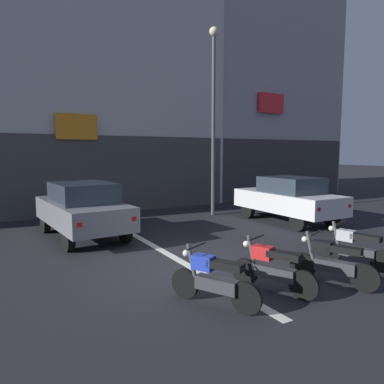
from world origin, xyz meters
The scene contains 12 objects.
ground_plane centered at (0.00, 0.00, 0.00)m, with size 120.00×120.00×0.00m, color #232328.
lane_centre_line centered at (0.00, 6.00, 0.00)m, with size 0.20×18.00×0.01m, color silver.
building_mid_block centered at (0.88, 12.17, 8.24)m, with size 10.81×8.88×16.51m.
building_far_right centered at (10.46, 12.17, 8.81)m, with size 9.29×8.63×17.65m.
car_grey_crossing_near centered at (-1.42, 3.90, 0.89)m, with size 2.10×4.23×1.64m.
car_white_parked_kerbside centered at (5.56, 2.64, 0.89)m, with size 1.80×4.12×1.64m.
car_red_down_street centered at (2.10, 12.94, 0.89)m, with size 2.06×4.22×1.64m.
street_lamp centered at (4.01, 5.23, 4.39)m, with size 0.36×0.36×7.29m.
motorcycle_blue_row_leftmost centered at (-0.65, -1.95, 0.46)m, with size 0.83×1.52×0.98m.
motorcycle_red_row_left_mid centered at (0.58, -2.00, 0.46)m, with size 0.73×1.58×0.98m.
motorcycle_black_row_centre centered at (1.81, -2.29, 0.46)m, with size 0.74×1.58×0.98m.
motorcycle_silver_row_right_mid centered at (3.04, -1.88, 0.46)m, with size 0.59×1.64×0.98m.
Camera 1 is at (-3.75, -6.66, 2.51)m, focal length 33.29 mm.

